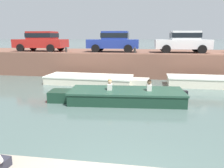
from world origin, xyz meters
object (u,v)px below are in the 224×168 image
object	(u,v)px
boat_moored_west_cream	(93,80)
mooring_bollard_mid	(135,50)
motorboat_passing	(121,96)
mooring_bollard_west	(66,50)
car_leftmost_red	(41,40)
car_left_inner_blue	(114,41)
boat_moored_central_cream	(211,82)
car_centre_white	(183,41)

from	to	relation	value
boat_moored_west_cream	mooring_bollard_mid	size ratio (longest dim) A/B	14.16
motorboat_passing	mooring_bollard_west	bearing A→B (deg)	128.64
mooring_bollard_west	boat_moored_west_cream	bearing A→B (deg)	-41.14
car_leftmost_red	mooring_bollard_west	xyz separation A→B (m)	(2.60, -1.65, -0.61)
car_left_inner_blue	mooring_bollard_west	size ratio (longest dim) A/B	8.55
mooring_bollard_mid	mooring_bollard_west	bearing A→B (deg)	180.00
boat_moored_central_cream	mooring_bollard_mid	distance (m)	5.14
boat_moored_west_cream	car_leftmost_red	bearing A→B (deg)	143.13
motorboat_passing	car_leftmost_red	world-z (taller)	car_leftmost_red
mooring_bollard_mid	boat_moored_west_cream	bearing A→B (deg)	-138.49
boat_moored_central_cream	car_left_inner_blue	distance (m)	7.44
boat_moored_central_cream	car_leftmost_red	size ratio (longest dim) A/B	1.32
car_left_inner_blue	boat_moored_west_cream	bearing A→B (deg)	-101.21
motorboat_passing	mooring_bollard_west	world-z (taller)	mooring_bollard_west
car_left_inner_blue	mooring_bollard_mid	xyz separation A→B (m)	(1.64, -1.66, -0.60)
car_leftmost_red	mooring_bollard_west	bearing A→B (deg)	-32.43
boat_moored_central_cream	car_left_inner_blue	world-z (taller)	car_left_inner_blue
boat_moored_west_cream	car_leftmost_red	distance (m)	6.68
motorboat_passing	car_centre_white	size ratio (longest dim) A/B	1.57
boat_moored_west_cream	boat_moored_central_cream	world-z (taller)	boat_moored_central_cream
boat_moored_central_cream	mooring_bollard_mid	xyz separation A→B (m)	(-4.50, 1.91, 1.61)
boat_moored_central_cream	car_leftmost_red	xyz separation A→B (m)	(-11.91, 3.56, 2.22)
car_leftmost_red	mooring_bollard_mid	bearing A→B (deg)	-12.58
boat_moored_central_cream	car_left_inner_blue	bearing A→B (deg)	149.87
car_left_inner_blue	car_centre_white	xyz separation A→B (m)	(5.01, 0.00, 0.00)
mooring_bollard_west	car_leftmost_red	bearing A→B (deg)	147.57
motorboat_passing	mooring_bollard_mid	world-z (taller)	mooring_bollard_mid
car_leftmost_red	car_left_inner_blue	world-z (taller)	same
boat_moored_west_cream	mooring_bollard_west	xyz separation A→B (m)	(-2.42, 2.12, 1.66)
car_leftmost_red	car_left_inner_blue	bearing A→B (deg)	0.02
car_centre_white	mooring_bollard_west	distance (m)	8.37
car_left_inner_blue	car_centre_white	bearing A→B (deg)	0.01
boat_moored_west_cream	car_left_inner_blue	world-z (taller)	car_left_inner_blue
boat_moored_west_cream	car_left_inner_blue	xyz separation A→B (m)	(0.75, 3.77, 2.26)
boat_moored_central_cream	car_left_inner_blue	size ratio (longest dim) A/B	1.41
boat_moored_west_cream	mooring_bollard_west	bearing A→B (deg)	138.86
boat_moored_west_cream	mooring_bollard_mid	xyz separation A→B (m)	(2.39, 2.12, 1.66)
boat_moored_central_cream	mooring_bollard_mid	world-z (taller)	mooring_bollard_mid
mooring_bollard_west	mooring_bollard_mid	world-z (taller)	same
boat_moored_central_cream	mooring_bollard_west	distance (m)	9.64
car_leftmost_red	mooring_bollard_west	distance (m)	3.14
motorboat_passing	car_leftmost_red	distance (m)	10.42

